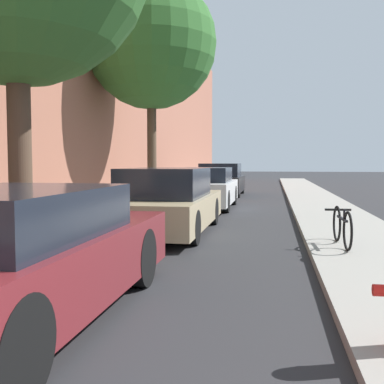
# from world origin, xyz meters

# --- Properties ---
(ground_plane) EXTENTS (120.00, 120.00, 0.00)m
(ground_plane) POSITION_xyz_m (0.00, 16.00, 0.00)
(ground_plane) COLOR #28282B
(sidewalk_left) EXTENTS (2.00, 52.00, 0.12)m
(sidewalk_left) POSITION_xyz_m (-2.90, 16.00, 0.06)
(sidewalk_left) COLOR gray
(sidewalk_left) RESTS_ON ground
(sidewalk_right) EXTENTS (2.00, 52.00, 0.12)m
(sidewalk_right) POSITION_xyz_m (2.90, 16.00, 0.06)
(sidewalk_right) COLOR gray
(sidewalk_right) RESTS_ON ground
(building_facade_left) EXTENTS (0.70, 52.00, 9.26)m
(building_facade_left) POSITION_xyz_m (-4.25, 16.00, 4.63)
(building_facade_left) COLOR #9E604C
(building_facade_left) RESTS_ON ground
(parked_car_maroon) EXTENTS (1.73, 4.50, 1.26)m
(parked_car_maroon) POSITION_xyz_m (-1.00, 5.69, 0.62)
(parked_car_maroon) COLOR black
(parked_car_maroon) RESTS_ON ground
(parked_car_champagne) EXTENTS (1.76, 4.59, 1.37)m
(parked_car_champagne) POSITION_xyz_m (-0.87, 11.34, 0.65)
(parked_car_champagne) COLOR black
(parked_car_champagne) RESTS_ON ground
(parked_car_white) EXTENTS (1.74, 4.29, 1.32)m
(parked_car_white) POSITION_xyz_m (-0.82, 16.73, 0.64)
(parked_car_white) COLOR black
(parked_car_white) RESTS_ON ground
(parked_car_black) EXTENTS (1.90, 4.42, 1.44)m
(parked_car_black) POSITION_xyz_m (-0.99, 22.68, 0.68)
(parked_car_black) COLOR black
(parked_car_black) RESTS_ON ground
(street_tree_far) EXTENTS (3.87, 3.87, 6.82)m
(street_tree_far) POSITION_xyz_m (-2.27, 15.38, 4.99)
(street_tree_far) COLOR #4C3A2B
(street_tree_far) RESTS_ON sidewalk_left
(bicycle) EXTENTS (0.44, 1.52, 0.62)m
(bicycle) POSITION_xyz_m (2.44, 9.69, 0.44)
(bicycle) COLOR black
(bicycle) RESTS_ON sidewalk_right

